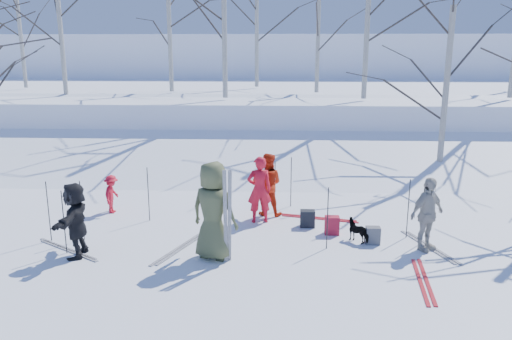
{
  "coord_description": "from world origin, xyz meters",
  "views": [
    {
      "loc": [
        0.52,
        -9.97,
        4.11
      ],
      "look_at": [
        0.0,
        1.5,
        1.3
      ],
      "focal_mm": 35.0,
      "sensor_mm": 36.0,
      "label": 1
    }
  ],
  "objects_px": {
    "dog": "(359,230)",
    "backpack_red": "(332,225)",
    "skier_red_north": "(259,190)",
    "skier_cream_east": "(427,214)",
    "skier_redor_behind": "(267,184)",
    "skier_red_seated": "(112,194)",
    "backpack_grey": "(373,235)",
    "backpack_dark": "(307,219)",
    "skier_grey_west": "(75,220)",
    "skier_olive_center": "(213,211)"
  },
  "relations": [
    {
      "from": "dog",
      "to": "backpack_red",
      "type": "height_order",
      "value": "dog"
    },
    {
      "from": "skier_red_north",
      "to": "skier_cream_east",
      "type": "bearing_deg",
      "value": 144.8
    },
    {
      "from": "skier_redor_behind",
      "to": "skier_red_seated",
      "type": "relative_size",
      "value": 1.61
    },
    {
      "from": "dog",
      "to": "skier_redor_behind",
      "type": "bearing_deg",
      "value": -87.35
    },
    {
      "from": "skier_cream_east",
      "to": "backpack_grey",
      "type": "relative_size",
      "value": 4.11
    },
    {
      "from": "skier_red_seated",
      "to": "skier_cream_east",
      "type": "distance_m",
      "value": 7.62
    },
    {
      "from": "backpack_grey",
      "to": "skier_cream_east",
      "type": "bearing_deg",
      "value": -15.01
    },
    {
      "from": "backpack_grey",
      "to": "backpack_dark",
      "type": "xyz_separation_m",
      "value": [
        -1.35,
        1.0,
        0.01
      ]
    },
    {
      "from": "skier_red_north",
      "to": "skier_red_seated",
      "type": "height_order",
      "value": "skier_red_north"
    },
    {
      "from": "skier_redor_behind",
      "to": "skier_cream_east",
      "type": "xyz_separation_m",
      "value": [
        3.35,
        -2.13,
        -0.01
      ]
    },
    {
      "from": "skier_red_north",
      "to": "backpack_red",
      "type": "bearing_deg",
      "value": 144.75
    },
    {
      "from": "skier_grey_west",
      "to": "backpack_grey",
      "type": "relative_size",
      "value": 4.05
    },
    {
      "from": "dog",
      "to": "backpack_grey",
      "type": "xyz_separation_m",
      "value": [
        0.28,
        -0.13,
        -0.06
      ]
    },
    {
      "from": "skier_red_seated",
      "to": "backpack_grey",
      "type": "relative_size",
      "value": 2.59
    },
    {
      "from": "backpack_grey",
      "to": "backpack_dark",
      "type": "height_order",
      "value": "backpack_dark"
    },
    {
      "from": "backpack_grey",
      "to": "backpack_dark",
      "type": "relative_size",
      "value": 0.95
    },
    {
      "from": "backpack_red",
      "to": "backpack_dark",
      "type": "xyz_separation_m",
      "value": [
        -0.53,
        0.46,
        -0.01
      ]
    },
    {
      "from": "skier_olive_center",
      "to": "skier_red_seated",
      "type": "relative_size",
      "value": 2.02
    },
    {
      "from": "skier_red_north",
      "to": "skier_cream_east",
      "type": "height_order",
      "value": "skier_red_north"
    },
    {
      "from": "skier_red_north",
      "to": "backpack_dark",
      "type": "xyz_separation_m",
      "value": [
        1.15,
        -0.28,
        -0.61
      ]
    },
    {
      "from": "skier_red_north",
      "to": "backpack_grey",
      "type": "xyz_separation_m",
      "value": [
        2.5,
        -1.29,
        -0.62
      ]
    },
    {
      "from": "backpack_grey",
      "to": "dog",
      "type": "bearing_deg",
      "value": 155.66
    },
    {
      "from": "dog",
      "to": "backpack_dark",
      "type": "bearing_deg",
      "value": -86.39
    },
    {
      "from": "skier_redor_behind",
      "to": "backpack_dark",
      "type": "bearing_deg",
      "value": 149.1
    },
    {
      "from": "skier_red_seated",
      "to": "skier_grey_west",
      "type": "distance_m",
      "value": 2.76
    },
    {
      "from": "skier_red_seated",
      "to": "skier_olive_center",
      "type": "bearing_deg",
      "value": -129.36
    },
    {
      "from": "skier_redor_behind",
      "to": "skier_cream_east",
      "type": "bearing_deg",
      "value": 157.93
    },
    {
      "from": "backpack_grey",
      "to": "backpack_dark",
      "type": "distance_m",
      "value": 1.68
    },
    {
      "from": "skier_grey_west",
      "to": "backpack_dark",
      "type": "distance_m",
      "value": 5.15
    },
    {
      "from": "skier_grey_west",
      "to": "skier_red_seated",
      "type": "bearing_deg",
      "value": -178.63
    },
    {
      "from": "skier_olive_center",
      "to": "dog",
      "type": "height_order",
      "value": "skier_olive_center"
    },
    {
      "from": "skier_grey_west",
      "to": "backpack_grey",
      "type": "height_order",
      "value": "skier_grey_west"
    },
    {
      "from": "skier_red_seated",
      "to": "backpack_red",
      "type": "distance_m",
      "value": 5.62
    },
    {
      "from": "skier_redor_behind",
      "to": "backpack_red",
      "type": "bearing_deg",
      "value": 149.16
    },
    {
      "from": "backpack_red",
      "to": "backpack_dark",
      "type": "relative_size",
      "value": 1.05
    },
    {
      "from": "backpack_dark",
      "to": "skier_cream_east",
      "type": "bearing_deg",
      "value": -28.27
    },
    {
      "from": "backpack_red",
      "to": "backpack_grey",
      "type": "bearing_deg",
      "value": -33.36
    },
    {
      "from": "skier_olive_center",
      "to": "backpack_red",
      "type": "height_order",
      "value": "skier_olive_center"
    },
    {
      "from": "dog",
      "to": "backpack_grey",
      "type": "relative_size",
      "value": 1.55
    },
    {
      "from": "skier_red_north",
      "to": "skier_olive_center",
      "type": "bearing_deg",
      "value": 57.99
    },
    {
      "from": "skier_red_seated",
      "to": "backpack_red",
      "type": "height_order",
      "value": "skier_red_seated"
    },
    {
      "from": "backpack_red",
      "to": "backpack_dark",
      "type": "height_order",
      "value": "backpack_red"
    },
    {
      "from": "backpack_grey",
      "to": "skier_grey_west",
      "type": "bearing_deg",
      "value": -171.49
    },
    {
      "from": "skier_redor_behind",
      "to": "skier_red_seated",
      "type": "height_order",
      "value": "skier_redor_behind"
    },
    {
      "from": "skier_cream_east",
      "to": "dog",
      "type": "distance_m",
      "value": 1.47
    },
    {
      "from": "skier_red_north",
      "to": "skier_cream_east",
      "type": "relative_size",
      "value": 1.04
    },
    {
      "from": "skier_olive_center",
      "to": "skier_redor_behind",
      "type": "height_order",
      "value": "skier_olive_center"
    },
    {
      "from": "skier_red_seated",
      "to": "dog",
      "type": "relative_size",
      "value": 1.67
    },
    {
      "from": "skier_olive_center",
      "to": "skier_cream_east",
      "type": "xyz_separation_m",
      "value": [
        4.35,
        0.62,
        -0.21
      ]
    },
    {
      "from": "skier_red_north",
      "to": "backpack_dark",
      "type": "distance_m",
      "value": 1.33
    }
  ]
}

